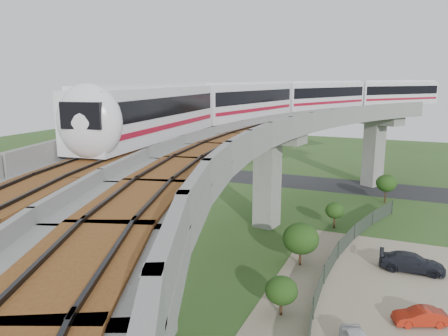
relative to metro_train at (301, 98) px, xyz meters
The scene contains 12 objects.
ground 20.58m from the metro_train, 99.11° to the right, with size 160.00×160.00×0.00m, color #365120.
dirt_lot 24.80m from the metro_train, 58.08° to the right, with size 18.00×26.00×0.04m, color gray.
asphalt_road 18.60m from the metro_train, 100.78° to the left, with size 60.00×8.00×0.03m, color #232326.
viaduct 16.65m from the metro_train, 85.68° to the right, with size 19.58×73.98×11.40m.
metro_train is the anchor object (origin of this frame).
fence 21.21m from the metro_train, 66.32° to the right, with size 3.87×38.73×1.50m.
tree_0 15.03m from the metro_train, 39.68° to the left, with size 2.34×2.34×3.39m.
tree_1 12.15m from the metro_train, 40.44° to the right, with size 1.85×1.85×2.57m.
tree_2 17.45m from the metro_train, 75.60° to the right, with size 2.83×2.83×3.43m.
tree_3 24.32m from the metro_train, 79.04° to the right, with size 2.04×2.04×2.54m.
car_red 25.62m from the metro_train, 58.00° to the right, with size 1.09×3.14×1.03m, color #9D1E0E.
car_dark 20.04m from the metro_train, 44.86° to the right, with size 1.91×4.71×1.37m, color black.
Camera 1 is at (13.13, -29.22, 14.47)m, focal length 35.00 mm.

